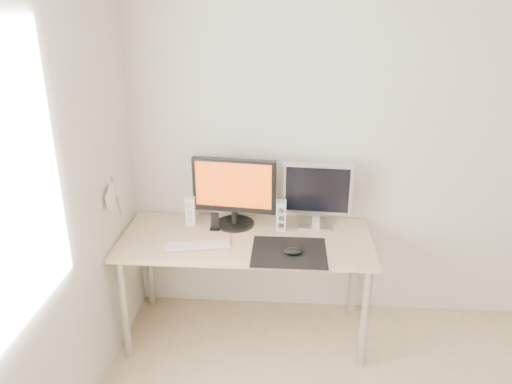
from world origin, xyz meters
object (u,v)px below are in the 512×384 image
object	(u,v)px
mouse	(292,251)
speaker_left	(191,210)
desk	(246,248)
main_monitor	(234,190)
phone_dock	(215,224)
keyboard	(197,246)
second_monitor	(317,192)
speaker_right	(281,216)

from	to	relation	value
mouse	speaker_left	xyz separation A→B (m)	(-0.68, 0.38, 0.08)
desk	main_monitor	distance (m)	0.38
mouse	phone_dock	distance (m)	0.60
speaker_left	keyboard	distance (m)	0.35
main_monitor	second_monitor	distance (m)	0.54
second_monitor	speaker_left	size ratio (longest dim) A/B	2.26
speaker_right	phone_dock	bearing A→B (deg)	-176.15
second_monitor	keyboard	size ratio (longest dim) A/B	1.04
mouse	speaker_left	world-z (taller)	speaker_left
phone_dock	mouse	bearing A→B (deg)	-31.59
second_monitor	phone_dock	xyz separation A→B (m)	(-0.66, -0.10, -0.20)
speaker_right	phone_dock	xyz separation A→B (m)	(-0.43, -0.03, -0.06)
main_monitor	speaker_right	distance (m)	0.35
mouse	main_monitor	xyz separation A→B (m)	(-0.39, 0.38, 0.23)
mouse	phone_dock	xyz separation A→B (m)	(-0.51, 0.31, 0.01)
mouse	desk	bearing A→B (deg)	144.04
speaker_left	phone_dock	distance (m)	0.20
speaker_left	phone_dock	world-z (taller)	speaker_left
mouse	speaker_right	xyz separation A→B (m)	(-0.08, 0.34, 0.08)
second_monitor	mouse	bearing A→B (deg)	-110.65
second_monitor	speaker_right	xyz separation A→B (m)	(-0.23, -0.07, -0.14)
second_monitor	speaker_right	world-z (taller)	second_monitor
mouse	desk	distance (m)	0.38
desk	second_monitor	distance (m)	0.59
second_monitor	phone_dock	bearing A→B (deg)	-171.54
desk	speaker_left	size ratio (longest dim) A/B	8.01
speaker_right	keyboard	xyz separation A→B (m)	(-0.51, -0.28, -0.09)
second_monitor	speaker_left	world-z (taller)	second_monitor
main_monitor	second_monitor	xyz separation A→B (m)	(0.54, 0.03, -0.01)
second_monitor	speaker_left	xyz separation A→B (m)	(-0.84, -0.03, -0.14)
speaker_right	keyboard	world-z (taller)	speaker_right
mouse	desk	size ratio (longest dim) A/B	0.07
mouse	keyboard	world-z (taller)	mouse
desk	speaker_left	xyz separation A→B (m)	(-0.39, 0.17, 0.18)
phone_dock	second_monitor	bearing A→B (deg)	8.46
mouse	second_monitor	bearing A→B (deg)	69.35
speaker_left	second_monitor	bearing A→B (deg)	1.91
main_monitor	speaker_right	world-z (taller)	main_monitor
second_monitor	keyboard	bearing A→B (deg)	-154.71
desk	keyboard	xyz separation A→B (m)	(-0.29, -0.15, 0.09)
keyboard	main_monitor	bearing A→B (deg)	58.66
desk	second_monitor	bearing A→B (deg)	23.68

